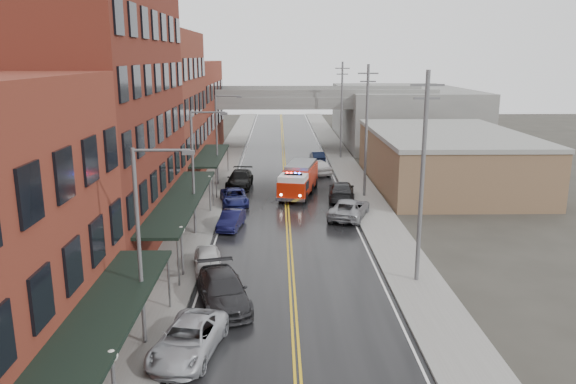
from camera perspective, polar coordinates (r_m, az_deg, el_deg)
name	(u,v)px	position (r m, az deg, el deg)	size (l,w,h in m)	color
road	(287,212)	(46.87, -0.07, -2.04)	(11.00, 160.00, 0.02)	black
sidewalk_left	(200,212)	(47.30, -8.95, -1.98)	(3.00, 160.00, 0.15)	slate
sidewalk_right	(374,211)	(47.54, 8.76, -1.90)	(3.00, 160.00, 0.15)	slate
curb_left	(220,212)	(47.10, -6.97, -1.98)	(0.30, 160.00, 0.15)	gray
curb_right	(355,211)	(47.29, 6.79, -1.92)	(0.30, 160.00, 0.15)	gray
brick_building_b	(91,112)	(40.29, -19.35, 7.63)	(9.00, 20.00, 18.00)	#5C2118
brick_building_c	(150,110)	(57.24, -13.83, 8.07)	(9.00, 15.00, 15.00)	brown
brick_building_far	(181,109)	(74.48, -10.85, 8.28)	(9.00, 20.00, 12.00)	maroon
tan_building	(445,160)	(58.51, 15.64, 3.12)	(14.00, 22.00, 5.00)	brown
right_far_block	(401,115)	(87.59, 11.43, 7.71)	(18.00, 30.00, 8.00)	slate
awning_0	(97,326)	(22.47, -18.81, -12.76)	(2.60, 16.00, 3.09)	black
awning_1	(182,199)	(39.90, -10.72, -0.67)	(2.60, 18.00, 3.09)	black
awning_2	(211,155)	(56.85, -7.84, 3.71)	(2.60, 13.00, 3.09)	black
globe_lamp_0	(113,372)	(20.80, -17.37, -17.02)	(0.44, 0.44, 3.12)	#59595B
globe_lamp_1	(181,240)	(33.28, -10.77, -4.78)	(0.44, 0.44, 3.12)	#59595B
globe_lamp_2	(210,185)	(46.63, -7.96, 0.66)	(0.44, 0.44, 3.12)	#59595B
street_lamp_0	(144,236)	(24.98, -14.41, -4.31)	(2.64, 0.22, 9.00)	#59595B
street_lamp_1	(196,165)	(40.24, -9.30, 2.72)	(2.64, 0.22, 9.00)	#59595B
street_lamp_2	(219,134)	(55.92, -7.01, 5.85)	(2.64, 0.22, 9.00)	#59595B
utility_pole_0	(422,175)	(31.80, 13.49, 1.67)	(1.80, 0.24, 12.00)	#59595B
utility_pole_1	(366,129)	(51.14, 7.97, 6.36)	(1.80, 0.24, 12.00)	#59595B
utility_pole_2	(342,109)	(70.85, 5.47, 8.44)	(1.80, 0.24, 12.00)	#59595B
overpass	(283,106)	(77.41, -0.49, 8.70)	(40.00, 10.00, 7.50)	slate
fire_truck	(299,179)	(52.22, 1.08, 1.34)	(4.44, 8.20, 2.86)	#B91D08
parked_car_left_2	(188,339)	(25.55, -10.11, -14.54)	(2.42, 5.24, 1.46)	#B0B2B8
parked_car_left_3	(223,290)	(29.82, -6.62, -9.90)	(2.34, 5.75, 1.67)	#232325
parked_car_left_4	(208,261)	(34.36, -8.11, -6.92)	(1.67, 4.15, 1.41)	silver
parked_car_left_5	(231,220)	(42.55, -5.78, -2.83)	(1.42, 4.08, 1.34)	#0E0F34
parked_car_left_6	(234,197)	(49.33, -5.49, -0.51)	(2.23, 4.83, 1.34)	#151952
parked_car_left_7	(240,179)	(55.72, -4.92, 1.32)	(2.31, 5.69, 1.65)	black
parked_car_right_0	(349,208)	(45.29, 6.25, -1.68)	(2.59, 5.61, 1.56)	gray
parked_car_right_1	(341,191)	(51.05, 5.46, 0.14)	(2.28, 5.60, 1.62)	#27272A
parked_car_right_2	(318,167)	(61.80, 3.02, 2.58)	(1.96, 4.87, 1.66)	white
parked_car_right_3	(317,157)	(68.55, 3.01, 3.57)	(1.47, 4.21, 1.39)	black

